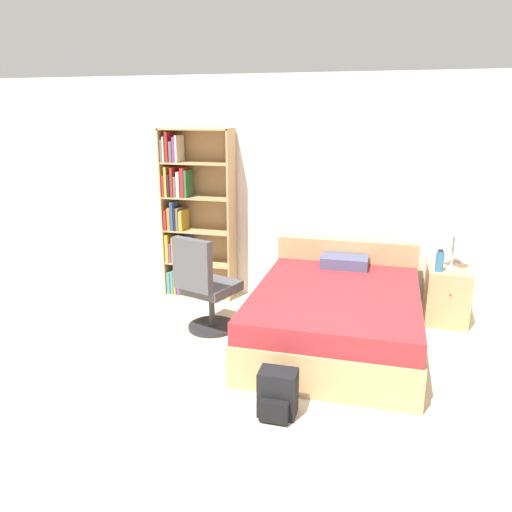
{
  "coord_description": "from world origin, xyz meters",
  "views": [
    {
      "loc": [
        0.77,
        -2.46,
        2.19
      ],
      "look_at": [
        -0.42,
        1.98,
        0.86
      ],
      "focal_mm": 35.0,
      "sensor_mm": 36.0,
      "label": 1
    }
  ],
  "objects_px": {
    "bed": "(336,315)",
    "water_bottle": "(440,261)",
    "bookshelf": "(189,217)",
    "office_chair": "(205,288)",
    "nightstand": "(447,295)",
    "table_lamp": "(455,229)",
    "backpack_black": "(277,395)"
  },
  "relations": [
    {
      "from": "bed",
      "to": "water_bottle",
      "type": "xyz_separation_m",
      "value": [
        0.97,
        0.71,
        0.42
      ]
    },
    {
      "from": "bed",
      "to": "water_bottle",
      "type": "bearing_deg",
      "value": 36.38
    },
    {
      "from": "bookshelf",
      "to": "water_bottle",
      "type": "bearing_deg",
      "value": -4.68
    },
    {
      "from": "bookshelf",
      "to": "office_chair",
      "type": "distance_m",
      "value": 1.28
    },
    {
      "from": "bed",
      "to": "nightstand",
      "type": "relative_size",
      "value": 3.38
    },
    {
      "from": "table_lamp",
      "to": "backpack_black",
      "type": "distance_m",
      "value": 2.7
    },
    {
      "from": "nightstand",
      "to": "bookshelf",
      "type": "bearing_deg",
      "value": 177.81
    },
    {
      "from": "office_chair",
      "to": "water_bottle",
      "type": "distance_m",
      "value": 2.43
    },
    {
      "from": "table_lamp",
      "to": "office_chair",
      "type": "bearing_deg",
      "value": -159.49
    },
    {
      "from": "nightstand",
      "to": "bed",
      "type": "bearing_deg",
      "value": -142.59
    },
    {
      "from": "office_chair",
      "to": "nightstand",
      "type": "xyz_separation_m",
      "value": [
        2.4,
        0.91,
        -0.18
      ]
    },
    {
      "from": "bookshelf",
      "to": "table_lamp",
      "type": "height_order",
      "value": "bookshelf"
    },
    {
      "from": "bed",
      "to": "office_chair",
      "type": "distance_m",
      "value": 1.33
    },
    {
      "from": "office_chair",
      "to": "water_bottle",
      "type": "xyz_separation_m",
      "value": [
        2.28,
        0.79,
        0.23
      ]
    },
    {
      "from": "table_lamp",
      "to": "backpack_black",
      "type": "relative_size",
      "value": 1.5
    },
    {
      "from": "bed",
      "to": "nightstand",
      "type": "distance_m",
      "value": 1.37
    },
    {
      "from": "bookshelf",
      "to": "bed",
      "type": "height_order",
      "value": "bookshelf"
    },
    {
      "from": "nightstand",
      "to": "table_lamp",
      "type": "relative_size",
      "value": 1.12
    },
    {
      "from": "bookshelf",
      "to": "backpack_black",
      "type": "distance_m",
      "value": 2.9
    },
    {
      "from": "nightstand",
      "to": "backpack_black",
      "type": "bearing_deg",
      "value": -122.36
    },
    {
      "from": "bed",
      "to": "office_chair",
      "type": "xyz_separation_m",
      "value": [
        -1.31,
        -0.08,
        0.18
      ]
    },
    {
      "from": "bookshelf",
      "to": "backpack_black",
      "type": "xyz_separation_m",
      "value": [
        1.61,
        -2.28,
        -0.8
      ]
    },
    {
      "from": "table_lamp",
      "to": "bed",
      "type": "bearing_deg",
      "value": -143.14
    },
    {
      "from": "bookshelf",
      "to": "backpack_black",
      "type": "height_order",
      "value": "bookshelf"
    },
    {
      "from": "table_lamp",
      "to": "backpack_black",
      "type": "xyz_separation_m",
      "value": [
        -1.38,
        -2.16,
        -0.87
      ]
    },
    {
      "from": "bookshelf",
      "to": "bed",
      "type": "distance_m",
      "value": 2.22
    },
    {
      "from": "office_chair",
      "to": "nightstand",
      "type": "distance_m",
      "value": 2.58
    },
    {
      "from": "bed",
      "to": "water_bottle",
      "type": "height_order",
      "value": "water_bottle"
    },
    {
      "from": "office_chair",
      "to": "table_lamp",
      "type": "bearing_deg",
      "value": 20.51
    },
    {
      "from": "water_bottle",
      "to": "bookshelf",
      "type": "bearing_deg",
      "value": 175.32
    },
    {
      "from": "bookshelf",
      "to": "water_bottle",
      "type": "relative_size",
      "value": 8.54
    },
    {
      "from": "bed",
      "to": "backpack_black",
      "type": "bearing_deg",
      "value": -101.99
    }
  ]
}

